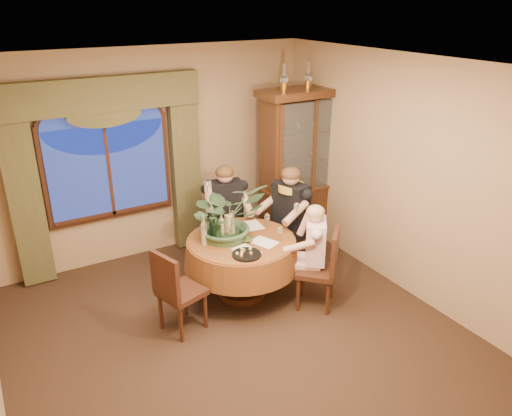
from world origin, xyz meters
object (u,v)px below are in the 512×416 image
wine_bottle_3 (221,227)px  chair_back (226,227)px  centerpiece_plant (226,190)px  oil_lamp_right (332,73)px  olive_bowl (247,240)px  chair_right (316,269)px  oil_lamp_left (284,77)px  chair_back_right (280,230)px  person_pink (315,254)px  wine_bottle_0 (204,231)px  chair_front_left (182,290)px  china_cabinet (305,167)px  person_scarf (291,219)px  oil_lamp_center (308,75)px  stoneware_vase (229,226)px  wine_bottle_1 (212,227)px  person_back (225,215)px  wine_bottle_2 (218,232)px  dining_table (242,267)px

wine_bottle_3 → chair_back: bearing=60.6°
chair_back → centerpiece_plant: 1.19m
oil_lamp_right → olive_bowl: bearing=-152.1°
chair_right → olive_bowl: bearing=93.0°
olive_bowl → oil_lamp_left: bearing=41.8°
chair_back_right → olive_bowl: (-0.80, -0.53, 0.29)m
chair_right → person_pink: person_pink is taller
oil_lamp_right → centerpiece_plant: size_ratio=0.35×
oil_lamp_left → olive_bowl: oil_lamp_left is taller
chair_right → wine_bottle_0: (-1.06, 0.72, 0.44)m
oil_lamp_right → chair_front_left: bearing=-157.1°
oil_lamp_right → chair_right: 2.77m
china_cabinet → person_scarf: (-0.67, -0.65, -0.40)m
oil_lamp_left → oil_lamp_center: same height
chair_right → stoneware_vase: stoneware_vase is taller
olive_bowl → wine_bottle_1: wine_bottle_1 is taller
chair_back → stoneware_vase: bearing=82.0°
oil_lamp_center → stoneware_vase: bearing=-154.2°
china_cabinet → oil_lamp_center: 1.28m
person_back → chair_back: bearing=-100.7°
wine_bottle_2 → china_cabinet: bearing=26.8°
person_pink → person_back: bearing=56.3°
dining_table → oil_lamp_left: size_ratio=4.00×
oil_lamp_center → olive_bowl: 2.43m
chair_back → olive_bowl: 1.06m
china_cabinet → chair_right: 1.89m
oil_lamp_center → stoneware_vase: size_ratio=1.24×
person_back → centerpiece_plant: (-0.32, -0.67, 0.64)m
dining_table → chair_right: 0.89m
dining_table → china_cabinet: size_ratio=0.61×
wine_bottle_0 → wine_bottle_2: same height
oil_lamp_center → chair_back: bearing=-179.6°
chair_back_right → chair_back: (-0.58, 0.46, 0.00)m
oil_lamp_center → person_pink: oil_lamp_center is taller
chair_back → wine_bottle_2: bearing=74.5°
person_scarf → wine_bottle_1: bearing=78.6°
oil_lamp_left → oil_lamp_right: (0.77, 0.00, 0.00)m
wine_bottle_3 → person_scarf: bearing=9.2°
dining_table → centerpiece_plant: bearing=125.0°
chair_right → person_pink: (0.06, 0.11, 0.13)m
china_cabinet → person_pink: china_cabinet is taller
chair_right → wine_bottle_0: wine_bottle_0 is taller
chair_back_right → chair_front_left: (-1.70, -0.71, 0.00)m
chair_right → person_back: person_back is taller
dining_table → person_pink: person_pink is taller
chair_back_right → chair_back: 0.74m
chair_front_left → stoneware_vase: (0.78, 0.40, 0.41)m
person_scarf → wine_bottle_1: person_scarf is taller
dining_table → stoneware_vase: stoneware_vase is taller
centerpiece_plant → wine_bottle_1: bearing=179.2°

